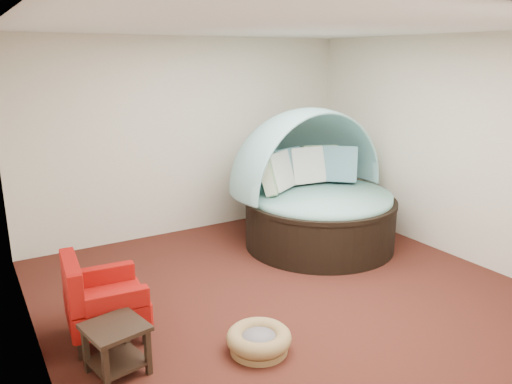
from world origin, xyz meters
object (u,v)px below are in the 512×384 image
pet_basket (259,340)px  canopy_daybed (315,182)px  side_table (116,342)px  red_armchair (101,300)px

pet_basket → canopy_daybed: bearing=42.9°
canopy_daybed → side_table: canopy_daybed is taller
canopy_daybed → red_armchair: size_ratio=2.79×
pet_basket → red_armchair: size_ratio=0.95×
canopy_daybed → pet_basket: canopy_daybed is taller
canopy_daybed → pet_basket: (-2.04, -1.90, -0.76)m
pet_basket → side_table: bearing=164.3°
canopy_daybed → side_table: 3.61m
pet_basket → side_table: (-1.16, 0.33, 0.18)m
canopy_daybed → red_armchair: (-3.16, -0.96, -0.49)m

